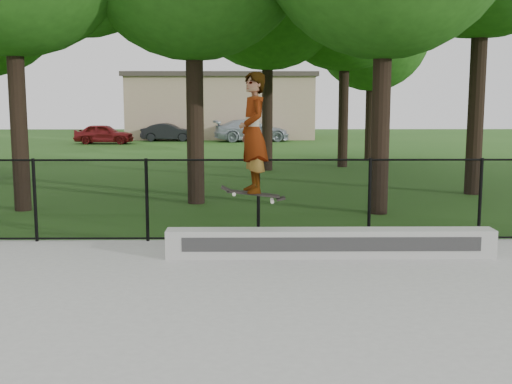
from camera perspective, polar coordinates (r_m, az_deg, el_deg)
grind_ledge at (r=10.50m, az=6.61°, el=-4.52°), size 5.31×0.40×0.46m
car_a at (r=38.50m, az=-13.35°, el=5.05°), size 3.41×1.48×1.15m
car_b at (r=40.16m, az=-7.80°, el=5.28°), size 3.02×1.22×1.09m
car_c at (r=39.54m, az=-0.40°, el=5.49°), size 4.49×2.56×1.34m
skater_airborne at (r=10.05m, az=-0.26°, el=5.14°), size 0.84×0.78×2.02m
chainlink_fence at (r=11.50m, az=0.21°, el=-0.69°), size 16.06×0.06×1.50m
distant_building at (r=43.50m, az=-3.07°, el=7.70°), size 12.40×6.40×4.30m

